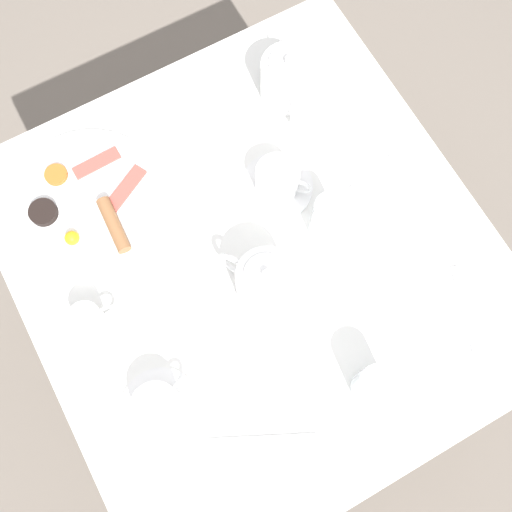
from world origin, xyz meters
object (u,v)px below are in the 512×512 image
(creamer_jug, at_px, (89,320))
(fork_by_plate, at_px, (466,312))
(teacup_with_saucer_left, at_px, (278,181))
(spoon_for_tea, at_px, (377,170))
(teapot_far, at_px, (265,282))
(knife_by_plate, at_px, (263,440))
(water_glass_short, at_px, (329,219))
(teapot_near, at_px, (288,79))
(teacup_with_saucer_right, at_px, (159,407))
(breakfast_plate, at_px, (86,204))
(water_glass_tall, at_px, (374,386))

(creamer_jug, distance_m, fork_by_plate, 0.70)
(teacup_with_saucer_left, relative_size, spoon_for_tea, 0.92)
(teapot_far, bearing_deg, spoon_for_tea, 78.07)
(knife_by_plate, height_order, spoon_for_tea, same)
(teacup_with_saucer_left, bearing_deg, water_glass_short, -72.82)
(teapot_far, distance_m, creamer_jug, 0.33)
(teapot_near, xyz_separation_m, fork_by_plate, (0.06, -0.57, -0.05))
(fork_by_plate, bearing_deg, knife_by_plate, -177.93)
(spoon_for_tea, bearing_deg, fork_by_plate, -91.59)
(teacup_with_saucer_left, xyz_separation_m, fork_by_plate, (0.18, -0.39, -0.03))
(teacup_with_saucer_right, bearing_deg, breakfast_plate, 83.82)
(teapot_far, distance_m, spoon_for_tea, 0.34)
(creamer_jug, height_order, knife_by_plate, creamer_jug)
(teapot_far, xyz_separation_m, water_glass_tall, (0.07, -0.25, -0.00))
(water_glass_tall, bearing_deg, teacup_with_saucer_left, 83.36)
(knife_by_plate, bearing_deg, fork_by_plate, 2.07)
(water_glass_tall, height_order, fork_by_plate, water_glass_tall)
(creamer_jug, distance_m, spoon_for_tea, 0.63)
(teapot_near, bearing_deg, water_glass_tall, -177.01)
(teapot_far, height_order, fork_by_plate, teapot_far)
(water_glass_short, distance_m, fork_by_plate, 0.31)
(creamer_jug, relative_size, knife_by_plate, 0.47)
(breakfast_plate, distance_m, fork_by_plate, 0.76)
(teapot_near, distance_m, knife_by_plate, 0.70)
(water_glass_short, distance_m, knife_by_plate, 0.42)
(teapot_near, xyz_separation_m, knife_by_plate, (-0.38, -0.59, -0.05))
(teapot_far, height_order, creamer_jug, teapot_far)
(breakfast_plate, relative_size, water_glass_tall, 3.20)
(teapot_near, xyz_separation_m, teapot_far, (-0.25, -0.35, 0.00))
(knife_by_plate, bearing_deg, breakfast_plate, 98.98)
(teacup_with_saucer_right, xyz_separation_m, knife_by_plate, (0.13, -0.14, -0.03))
(teacup_with_saucer_left, relative_size, fork_by_plate, 0.84)
(teacup_with_saucer_left, xyz_separation_m, creamer_jug, (-0.44, -0.07, 0.00))
(teapot_far, distance_m, teacup_with_saucer_left, 0.21)
(creamer_jug, bearing_deg, fork_by_plate, -27.34)
(teapot_far, bearing_deg, breakfast_plate, -175.16)
(water_glass_short, bearing_deg, knife_by_plate, -136.48)
(breakfast_plate, relative_size, fork_by_plate, 1.83)
(teacup_with_saucer_right, relative_size, water_glass_tall, 1.47)
(creamer_jug, relative_size, fork_by_plate, 0.48)
(breakfast_plate, distance_m, knife_by_plate, 0.57)
(water_glass_tall, bearing_deg, teapot_far, 106.44)
(breakfast_plate, height_order, spoon_for_tea, breakfast_plate)
(breakfast_plate, relative_size, teapot_far, 1.76)
(teacup_with_saucer_right, bearing_deg, spoon_for_tea, 19.39)
(teacup_with_saucer_right, distance_m, fork_by_plate, 0.59)
(breakfast_plate, distance_m, teapot_far, 0.39)
(teapot_near, distance_m, fork_by_plate, 0.58)
(teacup_with_saucer_right, bearing_deg, teapot_far, 20.65)
(breakfast_plate, relative_size, water_glass_short, 2.65)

